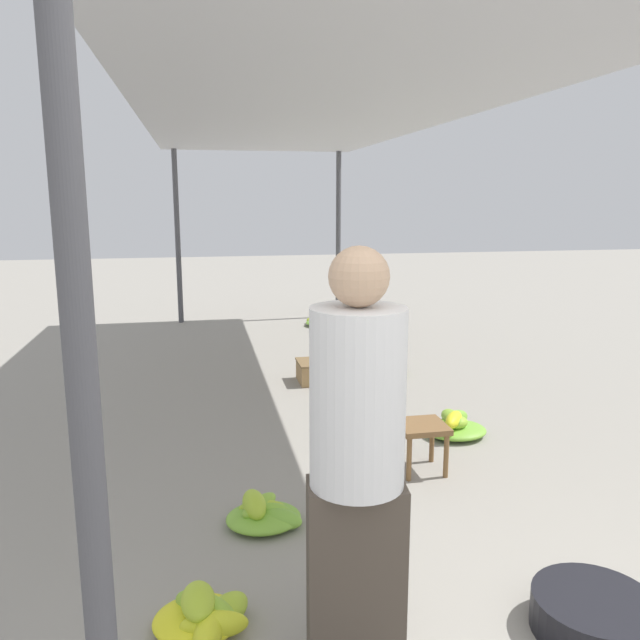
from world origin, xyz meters
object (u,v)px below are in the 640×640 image
basin_black (594,615)px  banana_pile_right_0 (323,322)px  stool (421,433)px  banana_pile_right_2 (378,369)px  banana_pile_right_1 (454,426)px  crate_near (317,371)px  banana_pile_right_3 (350,351)px  banana_pile_left_1 (264,513)px  banana_pile_left_0 (206,617)px  vendor_foreground (357,461)px

basin_black → banana_pile_right_0: 7.00m
stool → banana_pile_right_2: (0.41, 2.49, -0.23)m
banana_pile_right_1 → crate_near: (-0.81, 1.73, 0.03)m
stool → banana_pile_right_3: 3.27m
banana_pile_right_2 → crate_near: (-0.72, -0.16, 0.06)m
basin_black → banana_pile_right_2: size_ratio=0.85×
basin_black → crate_near: (-0.48, 4.10, 0.03)m
banana_pile_left_1 → banana_pile_right_0: size_ratio=0.65×
stool → basin_black: size_ratio=0.64×
banana_pile_right_2 → crate_near: crate_near is taller
banana_pile_right_1 → crate_near: crate_near is taller
stool → banana_pile_right_1: bearing=49.5°
crate_near → stool: bearing=-82.5°
banana_pile_right_2 → banana_pile_right_3: bearing=99.4°
banana_pile_left_1 → banana_pile_right_3: 4.06m
stool → banana_pile_right_0: stool is taller
banana_pile_left_1 → banana_pile_right_3: banana_pile_right_3 is taller
banana_pile_left_0 → banana_pile_right_2: size_ratio=0.73×
crate_near → banana_pile_left_0: bearing=-108.2°
basin_black → banana_pile_right_1: banana_pile_right_1 is taller
banana_pile_right_0 → banana_pile_right_1: (0.16, -4.63, 0.03)m
banana_pile_right_0 → banana_pile_right_2: bearing=-88.5°
stool → banana_pile_right_3: size_ratio=0.73×
vendor_foreground → banana_pile_left_0: bearing=151.9°
crate_near → banana_pile_right_1: bearing=-64.9°
banana_pile_left_1 → crate_near: size_ratio=1.14×
banana_pile_left_0 → banana_pile_left_1: 0.97m
stool → banana_pile_right_2: stool is taller
basin_black → banana_pile_right_3: (0.11, 5.02, 0.00)m
vendor_foreground → banana_pile_right_0: vendor_foreground is taller
vendor_foreground → banana_pile_right_1: 2.88m
banana_pile_left_0 → banana_pile_right_2: 4.38m
vendor_foreground → banana_pile_right_0: (1.28, 6.98, -0.86)m
banana_pile_right_1 → banana_pile_right_2: size_ratio=0.81×
banana_pile_right_0 → banana_pile_right_2: banana_pile_right_0 is taller
banana_pile_right_1 → banana_pile_right_2: bearing=92.8°
basin_black → banana_pile_right_2: 4.27m
banana_pile_right_0 → banana_pile_right_1: bearing=-88.0°
banana_pile_right_0 → banana_pile_left_0: bearing=-105.8°
banana_pile_right_2 → banana_pile_right_3: 0.77m
banana_pile_left_1 → banana_pile_right_0: banana_pile_left_1 is taller
stool → banana_pile_left_1: bearing=-155.8°
basin_black → stool: bearing=95.6°
vendor_foreground → basin_black: 1.39m
basin_black → banana_pile_left_0: bearing=168.8°
basin_black → banana_pile_right_3: banana_pile_right_3 is taller
banana_pile_left_0 → banana_pile_right_1: banana_pile_right_1 is taller
stool → crate_near: size_ratio=0.85×
banana_pile_right_3 → crate_near: crate_near is taller
stool → banana_pile_right_2: size_ratio=0.55×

